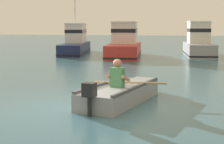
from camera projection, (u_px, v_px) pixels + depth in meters
ground_plane at (74, 108)px, 8.90m from camera, size 120.00×120.00×0.00m
rowboat_with_person at (121, 93)px, 9.60m from camera, size 2.23×3.67×1.19m
moored_boat_navy at (76, 42)px, 25.53m from camera, size 2.23×6.20×4.54m
moored_boat_red at (124, 44)px, 23.00m from camera, size 2.17×5.52×2.28m
moored_boat_grey at (199, 43)px, 23.62m from camera, size 1.94×4.71×2.30m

